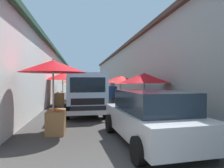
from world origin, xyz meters
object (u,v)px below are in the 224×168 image
(vendor_by_crates, at_px, (110,89))
(vendor_in_shade, at_px, (112,96))
(fruit_stall_near_left, at_px, (54,77))
(plastic_stool, at_px, (57,113))
(fruit_stall_near_right, at_px, (121,82))
(fruit_stall_far_right, at_px, (76,82))
(delivery_truck, at_px, (86,95))
(fruit_stall_mid_lane, at_px, (62,79))
(fruit_stall_far_left, at_px, (144,82))
(hatchback_car, at_px, (151,116))

(vendor_by_crates, relative_size, vendor_in_shade, 0.99)
(fruit_stall_near_left, bearing_deg, plastic_stool, 3.86)
(fruit_stall_near_right, distance_m, vendor_by_crates, 5.74)
(fruit_stall_far_right, relative_size, fruit_stall_near_right, 0.96)
(fruit_stall_near_right, height_order, delivery_truck, fruit_stall_near_right)
(fruit_stall_mid_lane, distance_m, plastic_stool, 5.51)
(fruit_stall_far_right, relative_size, plastic_stool, 6.23)
(fruit_stall_far_right, relative_size, delivery_truck, 0.54)
(fruit_stall_mid_lane, relative_size, vendor_by_crates, 1.56)
(fruit_stall_near_left, height_order, vendor_in_shade, fruit_stall_near_left)
(fruit_stall_far_left, bearing_deg, vendor_by_crates, 2.28)
(fruit_stall_mid_lane, bearing_deg, delivery_truck, -161.84)
(plastic_stool, bearing_deg, delivery_truck, -58.89)
(fruit_stall_near_left, relative_size, vendor_in_shade, 1.46)
(hatchback_car, bearing_deg, vendor_in_shade, 4.53)
(fruit_stall_far_right, distance_m, plastic_stool, 9.02)
(vendor_by_crates, bearing_deg, vendor_in_shade, 172.27)
(fruit_stall_mid_lane, height_order, hatchback_car, fruit_stall_mid_lane)
(fruit_stall_near_right, xyz_separation_m, vendor_in_shade, (-2.76, 0.98, -0.68))
(fruit_stall_near_left, distance_m, fruit_stall_near_right, 6.72)
(fruit_stall_far_left, relative_size, hatchback_car, 0.62)
(fruit_stall_far_left, distance_m, fruit_stall_far_right, 9.21)
(fruit_stall_far_left, height_order, fruit_stall_near_right, fruit_stall_far_left)
(fruit_stall_far_right, bearing_deg, fruit_stall_near_right, -151.61)
(fruit_stall_mid_lane, distance_m, fruit_stall_far_right, 3.71)
(vendor_by_crates, bearing_deg, hatchback_car, 176.46)
(fruit_stall_far_left, bearing_deg, plastic_stool, 95.03)
(fruit_stall_near_right, bearing_deg, hatchback_car, 175.03)
(fruit_stall_near_right, distance_m, delivery_truck, 3.60)
(vendor_by_crates, xyz_separation_m, vendor_in_shade, (-8.46, 1.15, 0.01))
(hatchback_car, bearing_deg, fruit_stall_far_left, -15.74)
(fruit_stall_mid_lane, distance_m, vendor_by_crates, 5.60)
(hatchback_car, xyz_separation_m, delivery_truck, (4.48, 1.66, 0.30))
(hatchback_car, height_order, plastic_stool, hatchback_car)
(fruit_stall_near_left, xyz_separation_m, fruit_stall_near_right, (5.79, -3.40, -0.17))
(fruit_stall_far_left, distance_m, hatchback_car, 4.33)
(vendor_by_crates, bearing_deg, fruit_stall_near_left, 162.71)
(hatchback_car, bearing_deg, fruit_stall_far_right, 10.36)
(fruit_stall_far_right, xyz_separation_m, fruit_stall_near_right, (-5.42, -2.93, 0.02))
(fruit_stall_far_right, bearing_deg, fruit_stall_near_left, 177.59)
(vendor_in_shade, bearing_deg, vendor_by_crates, -7.73)
(fruit_stall_far_left, bearing_deg, fruit_stall_near_right, 9.52)
(fruit_stall_far_right, bearing_deg, fruit_stall_mid_lane, 166.82)
(fruit_stall_far_left, height_order, hatchback_car, fruit_stall_far_left)
(fruit_stall_near_left, relative_size, delivery_truck, 0.50)
(fruit_stall_far_right, bearing_deg, hatchback_car, -169.64)
(vendor_by_crates, height_order, plastic_stool, vendor_by_crates)
(fruit_stall_far_right, relative_size, vendor_in_shade, 1.60)
(hatchback_car, distance_m, delivery_truck, 4.79)
(fruit_stall_mid_lane, height_order, vendor_by_crates, fruit_stall_mid_lane)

